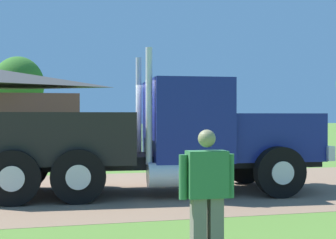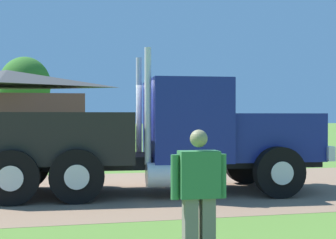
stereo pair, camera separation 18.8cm
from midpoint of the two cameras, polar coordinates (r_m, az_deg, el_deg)
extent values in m
plane|color=#578130|center=(11.63, -6.79, -8.21)|extent=(200.00, 200.00, 0.00)
cube|color=#8C6D53|center=(11.63, -6.79, -8.19)|extent=(120.00, 6.89, 0.01)
cube|color=black|center=(11.22, -2.68, -4.74)|extent=(7.74, 2.08, 0.28)
cube|color=navy|center=(11.86, 10.66, -1.89)|extent=(2.28, 2.17, 1.06)
cube|color=silver|center=(12.32, 15.54, -3.46)|extent=(0.32, 2.22, 0.32)
cube|color=navy|center=(11.32, 1.54, -0.07)|extent=(1.86, 2.43, 1.83)
cube|color=#2D3D4C|center=(11.53, 5.78, 1.76)|extent=(0.18, 1.92, 0.80)
cylinder|color=silver|center=(12.07, -3.85, 1.40)|extent=(0.14, 0.14, 2.43)
cylinder|color=silver|center=(10.25, -2.74, 1.58)|extent=(0.14, 0.14, 2.43)
cylinder|color=silver|center=(10.30, -0.11, -6.42)|extent=(1.03, 0.59, 0.52)
cube|color=black|center=(11.11, -13.07, -2.00)|extent=(3.37, 2.53, 1.08)
cylinder|color=black|center=(12.96, 8.40, -4.90)|extent=(1.11, 0.38, 1.09)
cylinder|color=silver|center=(13.11, 8.17, -4.84)|extent=(0.49, 0.07, 0.49)
cylinder|color=black|center=(10.81, 12.31, -5.96)|extent=(1.11, 0.38, 1.09)
cylinder|color=silver|center=(10.66, 12.64, -6.05)|extent=(0.49, 0.07, 0.49)
cylinder|color=black|center=(12.37, -16.54, -5.16)|extent=(1.11, 0.38, 1.09)
cylinder|color=silver|center=(12.53, -16.46, -5.09)|extent=(0.49, 0.07, 0.49)
cylinder|color=black|center=(10.09, -18.02, -6.42)|extent=(1.11, 0.38, 1.09)
cylinder|color=silver|center=(9.94, -18.14, -6.53)|extent=(0.49, 0.07, 0.49)
cylinder|color=black|center=(12.29, -10.72, -5.19)|extent=(1.11, 0.38, 1.09)
cylinder|color=silver|center=(12.45, -10.71, -5.12)|extent=(0.49, 0.07, 0.49)
cylinder|color=black|center=(10.00, -10.86, -6.47)|extent=(1.11, 0.38, 1.09)
cylinder|color=silver|center=(9.84, -10.87, -6.58)|extent=(0.49, 0.07, 0.49)
cube|color=#33723F|center=(5.87, 3.58, -6.31)|extent=(0.48, 0.28, 0.55)
sphere|color=#8F875B|center=(5.83, 3.58, -2.20)|extent=(0.21, 0.21, 0.21)
cube|color=slate|center=(6.01, 4.56, -12.58)|extent=(0.17, 0.19, 0.78)
cube|color=slate|center=(5.96, 2.58, -12.70)|extent=(0.17, 0.19, 0.78)
cylinder|color=#33723F|center=(5.95, 6.26, -6.48)|extent=(0.10, 0.10, 0.52)
cylinder|color=#33723F|center=(5.80, 0.83, -6.66)|extent=(0.10, 0.10, 0.52)
cube|color=brown|center=(37.36, -18.87, 0.23)|extent=(11.22, 6.45, 3.30)
pyramid|color=#3F3F3F|center=(37.46, -18.88, 4.57)|extent=(11.78, 6.78, 1.18)
cylinder|color=#513823|center=(50.23, -17.00, 0.01)|extent=(0.44, 0.44, 2.86)
ellipsoid|color=#367326|center=(50.33, -17.00, 3.90)|extent=(4.94, 4.94, 5.44)
cylinder|color=#513823|center=(50.68, 0.04, -0.14)|extent=(0.44, 0.44, 2.55)
ellipsoid|color=#2D6E29|center=(50.72, 0.04, 2.84)|extent=(3.41, 3.41, 3.75)
camera|label=1|loc=(0.09, -90.46, 0.00)|focal=52.77mm
camera|label=2|loc=(0.09, 89.54, 0.00)|focal=52.77mm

